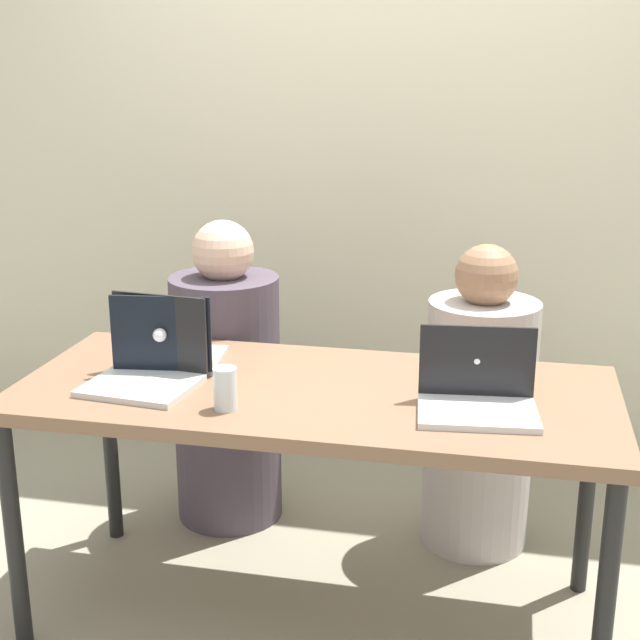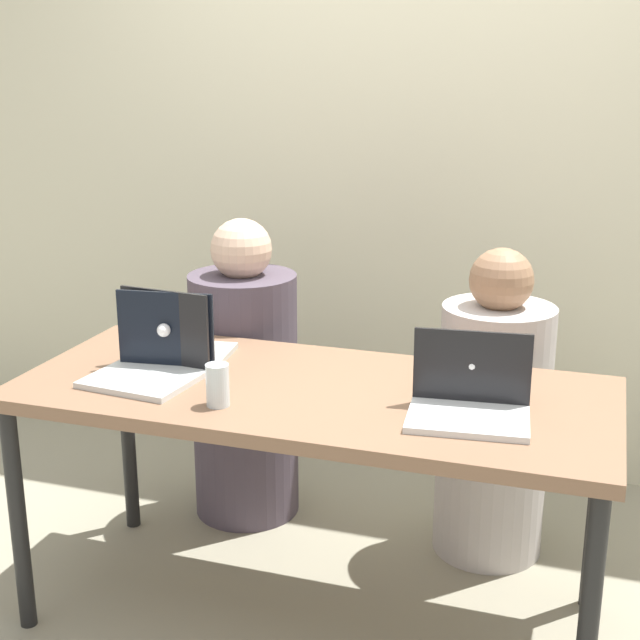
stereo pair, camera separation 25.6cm
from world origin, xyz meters
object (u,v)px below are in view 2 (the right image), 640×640
object	(u,v)px
laptop_front_left	(151,360)
laptop_back_left	(176,345)
person_on_right	(493,421)
person_on_left	(245,386)
laptop_front_right	(469,400)
water_glass_left	(218,388)

from	to	relation	value
laptop_front_left	laptop_back_left	xyz separation A→B (m)	(0.01, 0.15, -0.00)
person_on_right	laptop_back_left	xyz separation A→B (m)	(-0.93, -0.49, 0.33)
person_on_left	laptop_front_right	distance (m)	1.16
person_on_right	laptop_back_left	bearing A→B (deg)	39.39
laptop_front_left	water_glass_left	world-z (taller)	laptop_front_left
person_on_left	laptop_front_left	xyz separation A→B (m)	(-0.02, -0.64, 0.31)
person_on_left	laptop_front_left	distance (m)	0.71
person_on_right	laptop_front_left	world-z (taller)	person_on_right
laptop_front_right	water_glass_left	distance (m)	0.67
person_on_left	person_on_right	xyz separation A→B (m)	(0.91, 0.00, -0.02)
person_on_left	water_glass_left	size ratio (longest dim) A/B	9.54
laptop_front_right	laptop_back_left	xyz separation A→B (m)	(-0.93, 0.16, 0.01)
person_on_right	laptop_back_left	world-z (taller)	person_on_right
person_on_left	laptop_back_left	size ratio (longest dim) A/B	3.42
laptop_front_left	laptop_back_left	world-z (taller)	laptop_front_left
laptop_back_left	laptop_front_right	bearing A→B (deg)	163.05
laptop_front_left	water_glass_left	xyz separation A→B (m)	(0.28, -0.14, -0.00)
person_on_right	laptop_front_left	xyz separation A→B (m)	(-0.93, -0.64, 0.33)
person_on_right	water_glass_left	bearing A→B (deg)	61.74
person_on_right	laptop_front_right	bearing A→B (deg)	102.28
laptop_front_right	person_on_right	bearing A→B (deg)	84.74
water_glass_left	laptop_front_left	bearing A→B (deg)	153.10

